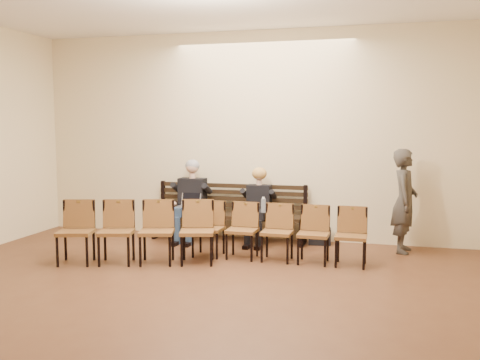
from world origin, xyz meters
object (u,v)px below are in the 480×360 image
object	(u,v)px
bench	(228,227)
laptop	(188,208)
seated_man	(191,201)
seated_woman	(258,210)
chair_row_back	(277,233)
bag	(320,236)
chair_row_front	(136,232)
passerby	(405,193)
water_bottle	(263,212)

from	to	relation	value
bench	laptop	bearing A→B (deg)	-152.43
bench	seated_man	xyz separation A→B (m)	(-0.63, -0.12, 0.44)
seated_woman	chair_row_back	distance (m)	1.12
seated_woman	bag	xyz separation A→B (m)	(0.98, 0.22, -0.43)
chair_row_back	bag	bearing A→B (deg)	69.42
chair_row_front	chair_row_back	size ratio (longest dim) A/B	0.87
passerby	chair_row_front	world-z (taller)	passerby
laptop	water_bottle	xyz separation A→B (m)	(1.28, -0.09, 0.00)
laptop	passerby	xyz separation A→B (m)	(3.40, 0.21, 0.34)
seated_woman	water_bottle	distance (m)	0.32
seated_man	water_bottle	distance (m)	1.35
passerby	chair_row_front	size ratio (longest dim) A/B	0.84
seated_man	seated_woman	distance (m)	1.16
bag	chair_row_front	size ratio (longest dim) A/B	0.17
bag	chair_row_back	xyz separation A→B (m)	(-0.47, -1.21, 0.28)
seated_man	chair_row_front	distance (m)	1.67
seated_man	passerby	size ratio (longest dim) A/B	0.73
bench	chair_row_front	distance (m)	1.96
bench	bag	distance (m)	1.52
seated_woman	water_bottle	world-z (taller)	seated_woman
bench	chair_row_back	bearing A→B (deg)	-46.65
seated_man	chair_row_back	xyz separation A→B (m)	(1.67, -0.99, -0.26)
bag	seated_woman	bearing A→B (deg)	-167.38
bench	water_bottle	distance (m)	0.87
laptop	bench	bearing A→B (deg)	38.89
seated_woman	water_bottle	xyz separation A→B (m)	(0.16, -0.28, 0.02)
passerby	chair_row_back	world-z (taller)	passerby
bench	laptop	world-z (taller)	laptop
seated_woman	laptop	xyz separation A→B (m)	(-1.13, -0.19, 0.01)
chair_row_back	seated_woman	bearing A→B (deg)	118.16
seated_man	seated_woman	bearing A→B (deg)	0.00
seated_woman	seated_man	bearing A→B (deg)	180.00
laptop	bag	distance (m)	2.19
chair_row_back	seated_man	bearing A→B (deg)	150.15
laptop	chair_row_back	distance (m)	1.83
bench	passerby	size ratio (longest dim) A/B	1.43
seated_man	passerby	xyz separation A→B (m)	(3.44, 0.02, 0.24)
bag	laptop	bearing A→B (deg)	-168.98
bench	chair_row_back	world-z (taller)	chair_row_back
bag	bench	bearing A→B (deg)	-176.22
laptop	water_bottle	distance (m)	1.29
water_bottle	chair_row_front	size ratio (longest dim) A/B	0.11
passerby	water_bottle	bearing A→B (deg)	104.08
seated_man	chair_row_front	xyz separation A→B (m)	(-0.20, -1.65, -0.22)
passerby	chair_row_back	distance (m)	2.09
water_bottle	chair_row_back	xyz separation A→B (m)	(0.36, -0.71, -0.17)
chair_row_front	chair_row_back	world-z (taller)	chair_row_front
water_bottle	passerby	size ratio (longest dim) A/B	0.14
bag	passerby	size ratio (longest dim) A/B	0.20
bench	seated_woman	xyz separation A→B (m)	(0.53, -0.12, 0.33)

